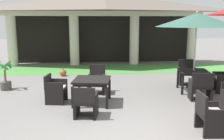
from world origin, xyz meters
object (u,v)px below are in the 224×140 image
Objects in this scene: patio_table_near_foreground at (92,82)px; patio_chair_mid_left_west at (210,115)px; patio_table_mid_right at (193,73)px; patio_umbrella_mid_right at (197,20)px; patio_chair_mid_right_east at (223,80)px; patio_chair_mid_right_south at (201,87)px; potted_palm_left_edge at (5,79)px; patio_chair_near_foreground_south at (86,102)px; patio_chair_near_foreground_north at (97,81)px; patio_chair_near_foreground_west at (55,89)px; patio_chair_mid_right_north at (187,73)px; terracotta_urn at (63,73)px.

patio_table_near_foreground is 1.32× the size of patio_chair_mid_left_west.
patio_umbrella_mid_right is (0.00, 0.00, 1.75)m from patio_table_mid_right.
patio_chair_mid_right_east is (0.99, -0.16, -1.96)m from patio_umbrella_mid_right.
potted_palm_left_edge is at bearing 173.69° from patio_chair_mid_right_south.
patio_umbrella_mid_right reaches higher than patio_chair_near_foreground_south.
patio_chair_near_foreground_west is (-1.24, -0.92, -0.02)m from patio_chair_near_foreground_north.
patio_umbrella_mid_right is 2.20m from patio_chair_mid_right_east.
patio_chair_near_foreground_south is at bearing 121.96° from patio_chair_mid_right_east.
patio_chair_mid_right_north is 2.00m from patio_chair_mid_right_south.
potted_palm_left_edge is (-2.83, 2.83, -0.01)m from patio_chair_near_foreground_south.
patio_table_near_foreground is 1.42× the size of patio_chair_near_foreground_south.
patio_chair_near_foreground_north is 1.54m from patio_chair_near_foreground_west.
patio_chair_near_foreground_west reaches higher than patio_table_near_foreground.
patio_chair_near_foreground_north is 1.03× the size of patio_chair_mid_right_east.
patio_umbrella_mid_right is (4.50, 0.84, 1.98)m from patio_chair_near_foreground_west.
patio_chair_mid_right_north reaches higher than patio_chair_near_foreground_south.
patio_chair_mid_right_east is at bearing 134.89° from patio_chair_mid_right_north.
potted_palm_left_edge is at bearing 92.21° from patio_chair_mid_right_east.
patio_table_near_foreground is 1.12m from patio_chair_near_foreground_south.
patio_umbrella_mid_right is at bearing 45.00° from patio_table_mid_right.
potted_palm_left_edge is at bearing 11.32° from patio_chair_mid_right_north.
patio_chair_mid_right_north is (4.66, 1.83, 0.03)m from patio_chair_near_foreground_west.
patio_chair_near_foreground_north is 1.06× the size of patio_chair_mid_left_west.
patio_chair_near_foreground_west is 4.99m from patio_umbrella_mid_right.
patio_table_mid_right is at bearing 167.58° from patio_chair_mid_left_west.
patio_chair_near_foreground_west is at bearing -87.55° from terracotta_urn.
potted_palm_left_edge is 2.87× the size of terracotta_urn.
patio_table_near_foreground is 0.43× the size of patio_umbrella_mid_right.
patio_chair_near_foreground_south is 0.88× the size of patio_chair_mid_right_north.
patio_umbrella_mid_right is (3.26, -0.08, 1.97)m from patio_chair_near_foreground_north.
patio_chair_mid_right_south reaches higher than patio_chair_near_foreground_south.
patio_umbrella_mid_right is 2.20m from patio_chair_mid_right_north.
patio_chair_mid_right_north is at bearing 2.07° from potted_palm_left_edge.
patio_chair_near_foreground_west reaches higher than terracotta_urn.
patio_chair_mid_left_west is (2.48, -2.23, -0.23)m from patio_table_near_foreground.
patio_chair_near_foreground_west is (-0.91, 1.24, 0.02)m from patio_chair_near_foreground_south.
patio_chair_near_foreground_south is 0.77× the size of potted_palm_left_edge.
patio_table_mid_right is at bearing 38.63° from patio_chair_near_foreground_south.
patio_chair_mid_left_west reaches higher than terracotta_urn.
patio_chair_mid_right_north is at bearing -156.54° from patio_chair_near_foreground_north.
patio_chair_mid_right_south reaches higher than patio_table_near_foreground.
patio_chair_near_foreground_south is at bearing -109.64° from patio_chair_mid_left_west.
patio_table_near_foreground is 3.34m from patio_chair_mid_left_west.
patio_chair_mid_right_south is 6.49m from potted_palm_left_edge.
patio_chair_near_foreground_south is (-0.33, -2.16, -0.03)m from patio_chair_near_foreground_north.
patio_chair_mid_left_west is 0.83× the size of potted_palm_left_edge.
patio_chair_mid_right_east reaches higher than patio_chair_near_foreground_south.
terracotta_urn is at bearing -168.97° from patio_chair_near_foreground_west.
patio_chair_near_foreground_north is 3.27m from patio_table_mid_right.
patio_chair_mid_right_south is at bearing 90.00° from patio_chair_mid_right_north.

